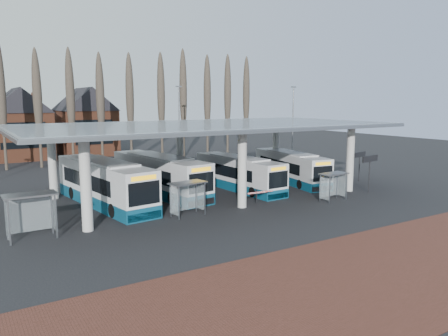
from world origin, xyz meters
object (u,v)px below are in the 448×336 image
bus_0 (104,184)px  bus_2 (238,174)px  bus_1 (159,176)px  shelter_0 (30,206)px  bus_3 (290,168)px  shelter_2 (332,180)px  shelter_1 (187,191)px

bus_0 → bus_2: size_ratio=1.17×
bus_1 → shelter_0: bearing=-153.8°
bus_3 → shelter_2: bus_3 is taller
shelter_0 → shelter_1: size_ratio=1.07×
shelter_0 → shelter_2: bearing=-6.4°
bus_3 → shelter_0: (-25.66, -6.23, 0.58)m
bus_2 → bus_3: 6.63m
bus_1 → shelter_2: size_ratio=4.92×
bus_3 → shelter_2: (-2.56, -8.41, 0.24)m
shelter_1 → shelter_2: (12.59, -2.08, -0.10)m
bus_0 → bus_3: size_ratio=1.16×
bus_3 → shelter_1: 16.43m
bus_0 → shelter_0: bearing=-142.5°
bus_0 → shelter_1: (4.13, -6.51, 0.11)m
bus_1 → bus_2: size_ratio=1.14×
shelter_0 → shelter_2: 23.20m
bus_1 → shelter_1: 8.07m
bus_0 → shelter_2: 18.80m
bus_0 → shelter_0: (-6.38, -6.40, 0.34)m
bus_1 → shelter_0: size_ratio=4.24×
bus_2 → shelter_1: 10.50m
bus_0 → bus_1: (5.40, 1.46, -0.04)m
bus_2 → bus_3: size_ratio=1.00×
bus_0 → shelter_2: (16.72, -8.58, 0.00)m
bus_2 → shelter_0: bearing=-165.6°
shelter_2 → bus_3: bearing=67.8°
bus_2 → shelter_2: bus_2 is taller
bus_0 → bus_1: bus_0 is taller
bus_0 → shelter_1: 7.71m
bus_1 → shelter_1: size_ratio=4.53×
bus_1 → bus_2: bearing=-21.9°
shelter_2 → bus_1: bearing=133.2°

